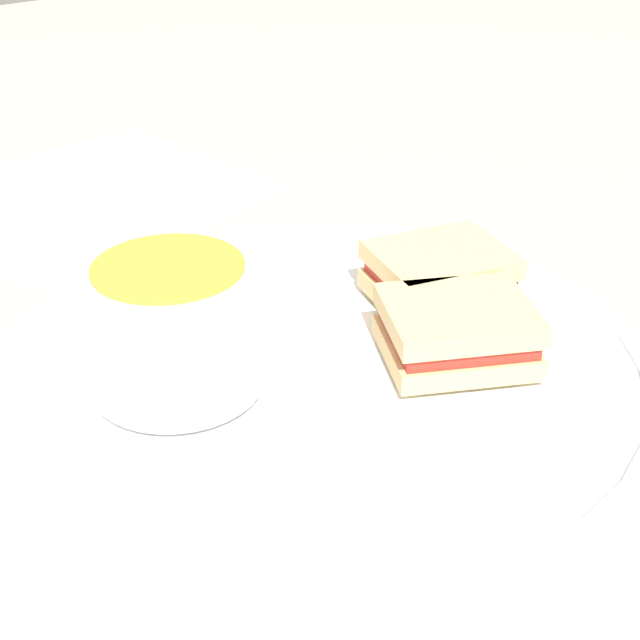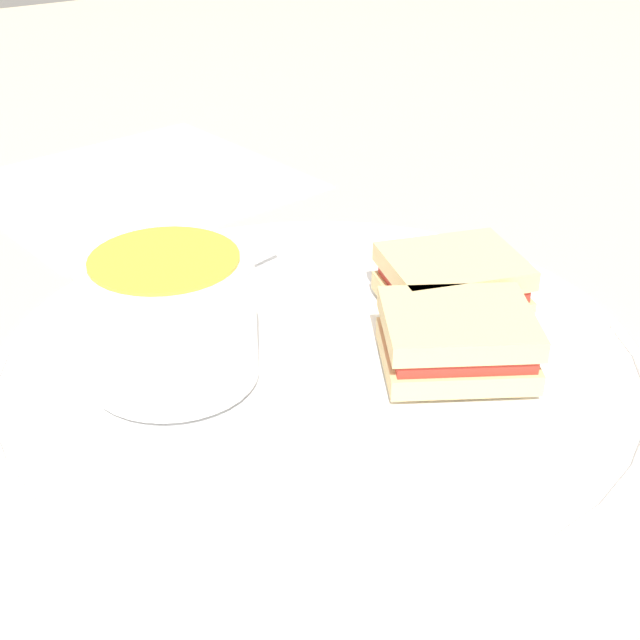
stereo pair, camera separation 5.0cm
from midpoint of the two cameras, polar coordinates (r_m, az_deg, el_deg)
name	(u,v)px [view 2 (the right image)]	position (r m, az deg, el deg)	size (l,w,h in m)	color
ground_plane	(320,373)	(0.52, 2.76, -3.52)	(2.40, 2.40, 0.00)	beige
plate	(320,361)	(0.52, 2.78, -2.74)	(0.38, 0.38, 0.02)	white
soup_bowl	(170,317)	(0.48, -6.65, 0.09)	(0.09, 0.09, 0.07)	white
spoon	(184,290)	(0.57, -6.26, 1.87)	(0.04, 0.11, 0.01)	silver
sandwich_half_near	(457,339)	(0.50, 11.62, -1.29)	(0.10, 0.11, 0.03)	#DBBC7F
sandwich_half_far	(457,284)	(0.56, 11.34, 2.21)	(0.09, 0.10, 0.03)	#DBBC7F
menu_sheet	(135,185)	(0.80, -9.97, 8.50)	(0.27, 0.29, 0.00)	white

